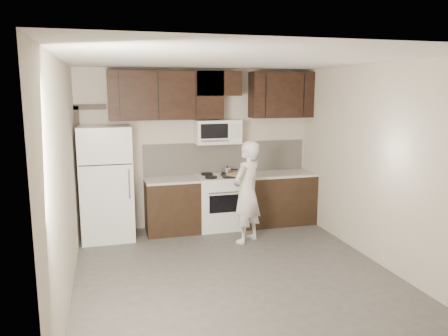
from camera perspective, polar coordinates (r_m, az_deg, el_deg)
name	(u,v)px	position (r m, az deg, el deg)	size (l,w,h in m)	color
floor	(235,274)	(5.80, 1.45, -13.71)	(4.50, 4.50, 0.00)	#4C4947
back_wall	(198,148)	(7.55, -3.43, 2.56)	(4.00, 4.00, 0.00)	beige
ceiling	(236,59)	(5.31, 1.58, 13.98)	(4.50, 4.50, 0.00)	white
counter_run	(236,201)	(7.57, 1.62, -4.30)	(2.95, 0.64, 0.91)	black
stove	(219,202)	(7.49, -0.61, -4.42)	(0.76, 0.66, 0.94)	white
backsplash	(226,157)	(7.68, 0.26, 1.43)	(2.90, 0.02, 0.54)	beige
upper_cabinets	(212,94)	(7.36, -1.61, 9.66)	(3.48, 0.35, 0.78)	black
microwave	(217,132)	(7.40, -0.86, 4.76)	(0.76, 0.42, 0.40)	white
refrigerator	(107,183)	(7.11, -15.09, -1.92)	(0.80, 0.76, 1.80)	white
door_trim	(82,159)	(7.38, -18.10, 1.10)	(0.50, 0.08, 2.12)	black
saucepan	(227,170)	(7.57, 0.43, -0.32)	(0.26, 0.15, 0.15)	silver
baking_tray	(235,176)	(7.34, 1.44, -1.02)	(0.44, 0.33, 0.02)	black
pizza	(235,174)	(7.34, 1.44, -0.85)	(0.30, 0.30, 0.02)	#CFB78B
person	(247,192)	(6.74, 3.00, -3.15)	(0.58, 0.38, 1.59)	white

